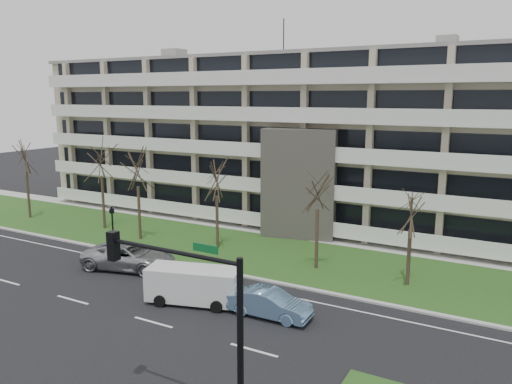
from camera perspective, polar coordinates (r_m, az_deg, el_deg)
The scene contains 17 objects.
ground at distance 27.35m, azimuth -11.66°, elevation -14.38°, with size 160.00×160.00×0.00m, color black.
grass_verge at distance 37.41m, azimuth 1.45°, elevation -7.08°, with size 90.00×10.00×0.06m, color #25551C.
curb at distance 33.28m, azimuth -2.59°, elevation -9.35°, with size 90.00×0.35×0.12m, color #B2B2AD.
sidewalk at distance 42.15m, azimuth 4.92°, elevation -5.02°, with size 90.00×2.00×0.08m, color #B2B2AD.
lane_edge_line at distance 32.12m, azimuth -4.01°, elevation -10.24°, with size 90.00×0.12×0.01m, color white.
apartment_building at distance 47.03m, azimuth 8.47°, elevation 5.96°, with size 60.50×15.10×18.75m.
silver_pickup at distance 35.27m, azimuth -14.31°, elevation -7.11°, with size 2.90×6.28×1.75m, color #A7A8AE.
blue_sedan at distance 27.17m, azimuth 1.60°, elevation -12.60°, with size 1.57×4.51×1.49m, color #7CA6D7.
white_van at distance 28.85m, azimuth -7.00°, elevation -10.20°, with size 5.61×3.30×2.05m.
traffic_signal at distance 17.62m, azimuth -7.32°, elevation -13.17°, with size 5.90×0.45×6.82m.
pedestrian_signal at distance 39.93m, azimuth -16.09°, elevation -3.29°, with size 0.35×0.30×3.26m.
tree_0 at distance 51.94m, azimuth -24.93°, elevation 4.02°, with size 4.02×4.02×8.05m.
tree_1 at distance 45.27m, azimuth -17.34°, elevation 3.96°, with size 4.17×4.17×8.34m.
tree_2 at distance 40.96m, azimuth -13.43°, elevation 2.98°, with size 3.95×3.95×7.89m.
tree_3 at distance 37.70m, azimuth -4.54°, elevation 1.95°, with size 3.69×3.69×7.37m.
tree_4 at distance 33.18m, azimuth 7.10°, elevation 0.77°, with size 3.72×3.72×7.44m.
tree_5 at distance 31.54m, azimuth 17.37°, elevation -1.69°, with size 3.20×3.20×6.40m.
Camera 1 is at (16.39, -18.58, 11.58)m, focal length 35.00 mm.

